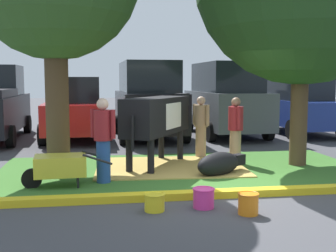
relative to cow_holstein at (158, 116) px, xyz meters
name	(u,v)px	position (x,y,z in m)	size (l,w,h in m)	color
ground_plane	(225,190)	(0.87, -2.36, -1.13)	(80.00, 80.00, 0.00)	#424247
grass_island	(184,170)	(0.47, -0.61, -1.12)	(7.81, 4.04, 0.02)	#386B28
curb_yellow	(209,194)	(0.47, -2.78, -1.07)	(9.01, 0.24, 0.12)	yellow
hay_bedding	(170,167)	(0.22, -0.29, -1.11)	(3.20, 2.40, 0.04)	tan
cow_holstein	(158,116)	(0.00, 0.00, 0.00)	(1.96, 2.86, 1.59)	black
calf_lying	(220,164)	(1.09, -1.18, -0.89)	(1.27, 0.99, 0.48)	black
person_handler	(103,138)	(-1.24, -1.48, -0.27)	(0.46, 0.34, 1.60)	#23478C
person_visitor_near	(236,129)	(1.78, -0.05, -0.31)	(0.34, 0.53, 1.54)	#9E7F5B
person_visitor_far	(201,125)	(1.17, 0.82, -0.32)	(0.34, 0.46, 1.53)	#9E7F5B
wheelbarrow	(59,166)	(-2.04, -1.67, -0.74)	(1.61, 0.66, 0.63)	gold
bucket_yellow	(154,202)	(-0.52, -3.36, -0.99)	(0.32, 0.32, 0.27)	yellow
bucket_pink	(204,198)	(0.24, -3.31, -0.97)	(0.34, 0.34, 0.30)	#EA3893
bucket_orange	(248,203)	(0.80, -3.73, -0.97)	(0.31, 0.31, 0.31)	orange
sedan_red	(74,109)	(-2.11, 4.95, -0.15)	(2.10, 4.44, 2.02)	red
suv_black	(148,100)	(0.31, 4.82, 0.14)	(2.21, 4.64, 2.52)	black
suv_dark_grey	(226,99)	(3.04, 5.00, 0.14)	(2.21, 4.64, 2.52)	#4C5156
sedan_blue	(298,106)	(5.76, 5.10, -0.15)	(2.10, 4.44, 2.02)	navy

